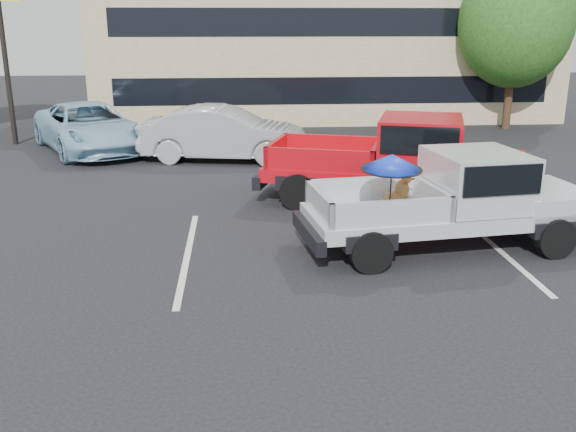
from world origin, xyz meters
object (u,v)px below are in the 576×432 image
(blue_suv, at_px, (89,128))
(tree_right, at_px, (516,22))
(tree_back, at_px, (393,18))
(silver_sedan, at_px, (224,134))
(red_pickup, at_px, (411,157))
(silver_pickup, at_px, (464,195))

(blue_suv, bearing_deg, tree_right, -14.10)
(tree_back, bearing_deg, silver_sedan, -122.19)
(tree_right, distance_m, blue_suv, 16.74)
(tree_right, distance_m, tree_back, 8.55)
(tree_back, relative_size, silver_sedan, 1.38)
(tree_right, height_order, tree_back, tree_back)
(tree_right, relative_size, tree_back, 0.95)
(tree_right, bearing_deg, red_pickup, -122.40)
(tree_back, xyz_separation_m, silver_pickup, (-3.69, -21.97, -3.36))
(silver_pickup, bearing_deg, tree_right, 57.02)
(tree_right, distance_m, silver_pickup, 15.81)
(tree_back, xyz_separation_m, silver_sedan, (-8.45, -13.42, -3.56))
(silver_sedan, height_order, blue_suv, silver_sedan)
(red_pickup, xyz_separation_m, silver_sedan, (-4.54, 5.47, -0.30))
(blue_suv, bearing_deg, red_pickup, -65.55)
(tree_back, relative_size, blue_suv, 1.22)
(silver_pickup, bearing_deg, silver_sedan, 111.72)
(tree_back, xyz_separation_m, red_pickup, (-3.91, -18.89, -3.26))
(silver_pickup, xyz_separation_m, red_pickup, (-0.22, 3.08, 0.10))
(tree_right, xyz_separation_m, tree_back, (-3.00, 8.00, 0.20))
(red_pickup, height_order, blue_suv, red_pickup)
(red_pickup, xyz_separation_m, blue_suv, (-9.08, 7.31, -0.34))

